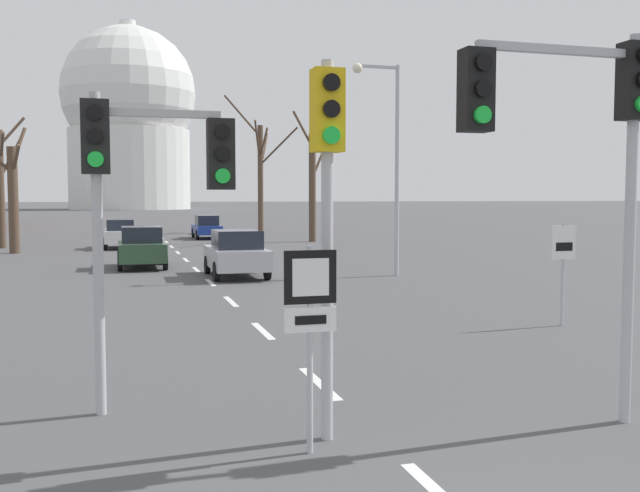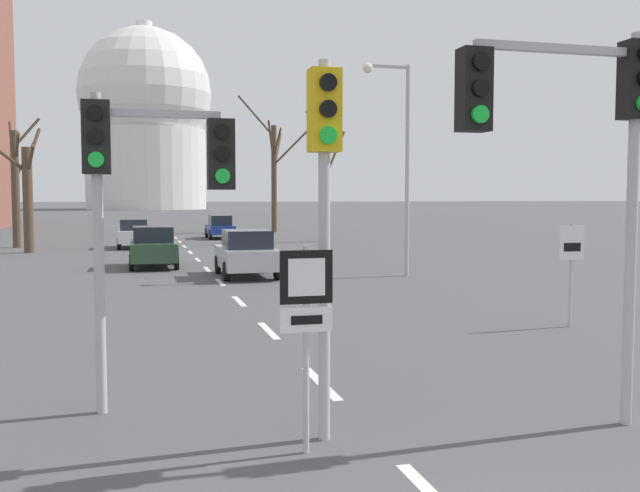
% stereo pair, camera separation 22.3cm
% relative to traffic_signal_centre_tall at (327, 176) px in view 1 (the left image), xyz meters
% --- Properties ---
extents(lane_stripe_1, '(0.16, 2.00, 0.01)m').
position_rel_traffic_signal_centre_tall_xyz_m(lane_stripe_1, '(0.61, 2.49, -3.14)').
color(lane_stripe_1, silver).
rests_on(lane_stripe_1, ground_plane).
extents(lane_stripe_2, '(0.16, 2.00, 0.01)m').
position_rel_traffic_signal_centre_tall_xyz_m(lane_stripe_2, '(0.61, 6.99, -3.14)').
color(lane_stripe_2, silver).
rests_on(lane_stripe_2, ground_plane).
extents(lane_stripe_3, '(0.16, 2.00, 0.01)m').
position_rel_traffic_signal_centre_tall_xyz_m(lane_stripe_3, '(0.61, 11.49, -3.14)').
color(lane_stripe_3, silver).
rests_on(lane_stripe_3, ground_plane).
extents(lane_stripe_4, '(0.16, 2.00, 0.01)m').
position_rel_traffic_signal_centre_tall_xyz_m(lane_stripe_4, '(0.61, 15.99, -3.14)').
color(lane_stripe_4, silver).
rests_on(lane_stripe_4, ground_plane).
extents(lane_stripe_5, '(0.16, 2.00, 0.01)m').
position_rel_traffic_signal_centre_tall_xyz_m(lane_stripe_5, '(0.61, 20.49, -3.14)').
color(lane_stripe_5, silver).
rests_on(lane_stripe_5, ground_plane).
extents(lane_stripe_6, '(0.16, 2.00, 0.01)m').
position_rel_traffic_signal_centre_tall_xyz_m(lane_stripe_6, '(0.61, 24.99, -3.14)').
color(lane_stripe_6, silver).
rests_on(lane_stripe_6, ground_plane).
extents(lane_stripe_7, '(0.16, 2.00, 0.01)m').
position_rel_traffic_signal_centre_tall_xyz_m(lane_stripe_7, '(0.61, 29.49, -3.14)').
color(lane_stripe_7, silver).
rests_on(lane_stripe_7, ground_plane).
extents(lane_stripe_8, '(0.16, 2.00, 0.01)m').
position_rel_traffic_signal_centre_tall_xyz_m(lane_stripe_8, '(0.61, 33.99, -3.14)').
color(lane_stripe_8, silver).
rests_on(lane_stripe_8, ground_plane).
extents(lane_stripe_9, '(0.16, 2.00, 0.01)m').
position_rel_traffic_signal_centre_tall_xyz_m(lane_stripe_9, '(0.61, 38.49, -3.14)').
color(lane_stripe_9, silver).
rests_on(lane_stripe_9, ground_plane).
extents(lane_stripe_10, '(0.16, 2.00, 0.01)m').
position_rel_traffic_signal_centre_tall_xyz_m(lane_stripe_10, '(0.61, 42.99, -3.14)').
color(lane_stripe_10, silver).
rests_on(lane_stripe_10, ground_plane).
extents(lane_stripe_11, '(0.16, 2.00, 0.01)m').
position_rel_traffic_signal_centre_tall_xyz_m(lane_stripe_11, '(0.61, 47.49, -3.14)').
color(lane_stripe_11, silver).
rests_on(lane_stripe_11, ground_plane).
extents(lane_stripe_12, '(0.16, 2.00, 0.01)m').
position_rel_traffic_signal_centre_tall_xyz_m(lane_stripe_12, '(0.61, 51.99, -3.14)').
color(lane_stripe_12, silver).
rests_on(lane_stripe_12, ground_plane).
extents(lane_stripe_13, '(0.16, 2.00, 0.01)m').
position_rel_traffic_signal_centre_tall_xyz_m(lane_stripe_13, '(0.61, 56.49, -3.14)').
color(lane_stripe_13, silver).
rests_on(lane_stripe_13, ground_plane).
extents(traffic_signal_centre_tall, '(0.36, 0.34, 4.48)m').
position_rel_traffic_signal_centre_tall_xyz_m(traffic_signal_centre_tall, '(0.00, 0.00, 0.00)').
color(traffic_signal_centre_tall, '#B2B2B7').
rests_on(traffic_signal_centre_tall, ground_plane).
extents(traffic_signal_near_left, '(1.99, 0.34, 4.26)m').
position_rel_traffic_signal_centre_tall_xyz_m(traffic_signal_near_left, '(-2.03, 1.76, 0.07)').
color(traffic_signal_near_left, '#B2B2B7').
rests_on(traffic_signal_near_left, ground_plane).
extents(traffic_signal_near_right, '(2.55, 0.34, 4.92)m').
position_rel_traffic_signal_centre_tall_xyz_m(traffic_signal_near_right, '(3.11, -0.43, 0.60)').
color(traffic_signal_near_right, '#B2B2B7').
rests_on(traffic_signal_near_right, ground_plane).
extents(route_sign_post, '(0.60, 0.08, 2.36)m').
position_rel_traffic_signal_centre_tall_xyz_m(route_sign_post, '(-0.32, -0.40, -1.54)').
color(route_sign_post, '#B2B2B7').
rests_on(route_sign_post, ground_plane).
extents(speed_limit_sign, '(0.60, 0.08, 2.31)m').
position_rel_traffic_signal_centre_tall_xyz_m(speed_limit_sign, '(7.21, 5.75, -1.58)').
color(speed_limit_sign, '#B2B2B7').
rests_on(speed_limit_sign, ground_plane).
extents(street_lamp_right, '(1.80, 0.36, 7.63)m').
position_rel_traffic_signal_centre_tall_xyz_m(street_lamp_right, '(7.13, 16.26, 1.56)').
color(street_lamp_right, '#B2B2B7').
rests_on(street_lamp_right, ground_plane).
extents(sedan_near_left, '(1.77, 3.98, 1.63)m').
position_rel_traffic_signal_centre_tall_xyz_m(sedan_near_left, '(-2.24, 33.42, -2.31)').
color(sedan_near_left, silver).
rests_on(sedan_near_left, ground_plane).
extents(sedan_near_right, '(1.91, 3.90, 1.69)m').
position_rel_traffic_signal_centre_tall_xyz_m(sedan_near_right, '(-1.45, 21.79, -2.29)').
color(sedan_near_right, '#2D4C33').
rests_on(sedan_near_right, ground_plane).
extents(sedan_mid_centre, '(1.74, 4.45, 1.62)m').
position_rel_traffic_signal_centre_tall_xyz_m(sedan_mid_centre, '(3.53, 41.39, -2.32)').
color(sedan_mid_centre, navy).
rests_on(sedan_mid_centre, ground_plane).
extents(sedan_far_left, '(1.96, 4.07, 1.70)m').
position_rel_traffic_signal_centre_tall_xyz_m(sedan_far_left, '(1.74, 17.48, -2.28)').
color(sedan_far_left, '#B7B7BC').
rests_on(sedan_far_left, ground_plane).
extents(bare_tree_left_near, '(1.91, 3.43, 7.42)m').
position_rel_traffic_signal_centre_tall_xyz_m(bare_tree_left_near, '(-8.63, 35.44, 0.57)').
color(bare_tree_left_near, brown).
rests_on(bare_tree_left_near, ground_plane).
extents(bare_tree_right_near, '(2.94, 3.66, 8.35)m').
position_rel_traffic_signal_centre_tall_xyz_m(bare_tree_right_near, '(9.71, 36.20, 0.75)').
color(bare_tree_right_near, brown).
rests_on(bare_tree_right_near, ground_plane).
extents(bare_tree_left_far, '(2.64, 2.50, 6.51)m').
position_rel_traffic_signal_centre_tall_xyz_m(bare_tree_left_far, '(-7.51, 31.26, -0.07)').
color(bare_tree_left_far, brown).
rests_on(bare_tree_left_far, ground_plane).
extents(bare_tree_right_far, '(5.70, 5.47, 10.97)m').
position_rel_traffic_signal_centre_tall_xyz_m(bare_tree_right_far, '(8.91, 49.30, 1.91)').
color(bare_tree_right_far, brown).
rests_on(bare_tree_right_far, ground_plane).
extents(capitol_dome, '(30.19, 30.19, 42.65)m').
position_rel_traffic_signal_centre_tall_xyz_m(capitol_dome, '(0.61, 161.83, 17.63)').
color(capitol_dome, silver).
rests_on(capitol_dome, ground_plane).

